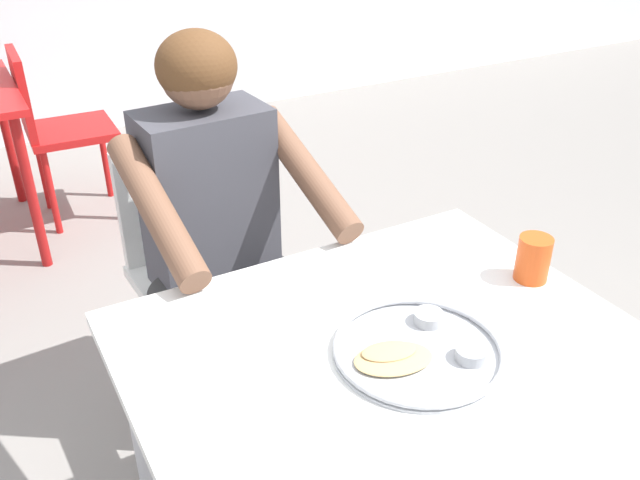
% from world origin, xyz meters
% --- Properties ---
extents(table_foreground, '(1.01, 0.90, 0.74)m').
position_xyz_m(table_foreground, '(-0.02, -0.03, 0.66)').
color(table_foreground, white).
rests_on(table_foreground, ground).
extents(thali_tray, '(0.33, 0.33, 0.03)m').
position_xyz_m(thali_tray, '(0.01, -0.03, 0.75)').
color(thali_tray, '#B7BABF').
rests_on(thali_tray, table_foreground).
extents(drinking_cup, '(0.08, 0.08, 0.11)m').
position_xyz_m(drinking_cup, '(0.40, 0.06, 0.79)').
color(drinking_cup, '#D84C19').
rests_on(drinking_cup, table_foreground).
extents(chair_foreground, '(0.42, 0.46, 0.85)m').
position_xyz_m(chair_foreground, '(-0.12, 0.89, 0.50)').
color(chair_foreground, silver).
rests_on(chair_foreground, ground).
extents(diner_foreground, '(0.51, 0.57, 1.22)m').
position_xyz_m(diner_foreground, '(-0.11, 0.67, 0.73)').
color(diner_foreground, '#303030').
rests_on(diner_foreground, ground).
extents(chair_red_right, '(0.40, 0.39, 0.84)m').
position_xyz_m(chair_red_right, '(-0.28, 2.42, 0.49)').
color(chair_red_right, red).
rests_on(chair_red_right, ground).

